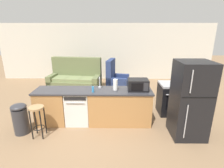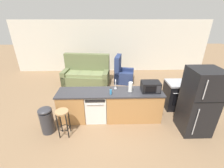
{
  "view_description": "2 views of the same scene",
  "coord_description": "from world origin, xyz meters",
  "px_view_note": "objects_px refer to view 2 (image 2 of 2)",
  "views": [
    {
      "loc": [
        0.67,
        -4.11,
        2.37
      ],
      "look_at": [
        0.62,
        0.15,
        1.01
      ],
      "focal_mm": 28.0,
      "sensor_mm": 36.0,
      "label": 1
    },
    {
      "loc": [
        0.1,
        -3.66,
        2.86
      ],
      "look_at": [
        0.22,
        0.69,
        0.81
      ],
      "focal_mm": 24.0,
      "sensor_mm": 36.0,
      "label": 2
    }
  ],
  "objects_px": {
    "refrigerator": "(199,102)",
    "microwave": "(151,87)",
    "trash_bin": "(47,120)",
    "dishwasher": "(96,106)",
    "armchair": "(122,74)",
    "paper_towel_roll": "(130,87)",
    "soap_bottle": "(111,92)",
    "couch": "(87,74)",
    "stove_range": "(177,95)",
    "kettle": "(187,81)",
    "bar_stool": "(63,118)"
  },
  "relations": [
    {
      "from": "stove_range",
      "to": "soap_bottle",
      "type": "bearing_deg",
      "value": -162.35
    },
    {
      "from": "paper_towel_roll",
      "to": "stove_range",
      "type": "bearing_deg",
      "value": 19.12
    },
    {
      "from": "bar_stool",
      "to": "stove_range",
      "type": "bearing_deg",
      "value": 19.66
    },
    {
      "from": "paper_towel_roll",
      "to": "couch",
      "type": "height_order",
      "value": "couch"
    },
    {
      "from": "refrigerator",
      "to": "microwave",
      "type": "xyz_separation_m",
      "value": [
        -1.08,
        0.55,
        0.18
      ]
    },
    {
      "from": "trash_bin",
      "to": "armchair",
      "type": "relative_size",
      "value": 0.62
    },
    {
      "from": "refrigerator",
      "to": "microwave",
      "type": "relative_size",
      "value": 3.46
    },
    {
      "from": "refrigerator",
      "to": "trash_bin",
      "type": "distance_m",
      "value": 3.88
    },
    {
      "from": "dishwasher",
      "to": "stove_range",
      "type": "relative_size",
      "value": 0.93
    },
    {
      "from": "bar_stool",
      "to": "microwave",
      "type": "bearing_deg",
      "value": 15.98
    },
    {
      "from": "refrigerator",
      "to": "kettle",
      "type": "distance_m",
      "value": 0.99
    },
    {
      "from": "refrigerator",
      "to": "couch",
      "type": "bearing_deg",
      "value": 135.44
    },
    {
      "from": "microwave",
      "to": "trash_bin",
      "type": "relative_size",
      "value": 0.68
    },
    {
      "from": "bar_stool",
      "to": "couch",
      "type": "height_order",
      "value": "couch"
    },
    {
      "from": "dishwasher",
      "to": "refrigerator",
      "type": "height_order",
      "value": "refrigerator"
    },
    {
      "from": "stove_range",
      "to": "trash_bin",
      "type": "height_order",
      "value": "stove_range"
    },
    {
      "from": "stove_range",
      "to": "armchair",
      "type": "xyz_separation_m",
      "value": [
        -1.61,
        2.12,
        -0.1
      ]
    },
    {
      "from": "kettle",
      "to": "microwave",
      "type": "bearing_deg",
      "value": -161.29
    },
    {
      "from": "soap_bottle",
      "to": "paper_towel_roll",
      "type": "bearing_deg",
      "value": 13.04
    },
    {
      "from": "bar_stool",
      "to": "trash_bin",
      "type": "xyz_separation_m",
      "value": [
        -0.47,
        0.14,
        -0.16
      ]
    },
    {
      "from": "stove_range",
      "to": "couch",
      "type": "height_order",
      "value": "couch"
    },
    {
      "from": "bar_stool",
      "to": "armchair",
      "type": "height_order",
      "value": "armchair"
    },
    {
      "from": "paper_towel_roll",
      "to": "couch",
      "type": "xyz_separation_m",
      "value": [
        -1.57,
        2.64,
        -0.64
      ]
    },
    {
      "from": "dishwasher",
      "to": "armchair",
      "type": "xyz_separation_m",
      "value": [
        0.99,
        2.67,
        -0.07
      ]
    },
    {
      "from": "dishwasher",
      "to": "couch",
      "type": "height_order",
      "value": "couch"
    },
    {
      "from": "kettle",
      "to": "bar_stool",
      "type": "relative_size",
      "value": 0.28
    },
    {
      "from": "stove_range",
      "to": "soap_bottle",
      "type": "xyz_separation_m",
      "value": [
        -2.18,
        -0.69,
        0.52
      ]
    },
    {
      "from": "paper_towel_roll",
      "to": "kettle",
      "type": "height_order",
      "value": "paper_towel_roll"
    },
    {
      "from": "dishwasher",
      "to": "paper_towel_roll",
      "type": "xyz_separation_m",
      "value": [
        0.96,
        -0.02,
        0.62
      ]
    },
    {
      "from": "refrigerator",
      "to": "bar_stool",
      "type": "height_order",
      "value": "refrigerator"
    },
    {
      "from": "refrigerator",
      "to": "bar_stool",
      "type": "bearing_deg",
      "value": -178.16
    },
    {
      "from": "paper_towel_roll",
      "to": "trash_bin",
      "type": "distance_m",
      "value": 2.36
    },
    {
      "from": "microwave",
      "to": "kettle",
      "type": "bearing_deg",
      "value": 18.71
    },
    {
      "from": "bar_stool",
      "to": "couch",
      "type": "relative_size",
      "value": 0.35
    },
    {
      "from": "stove_range",
      "to": "armchair",
      "type": "relative_size",
      "value": 0.75
    },
    {
      "from": "bar_stool",
      "to": "trash_bin",
      "type": "bearing_deg",
      "value": 163.89
    },
    {
      "from": "couch",
      "to": "trash_bin",
      "type": "bearing_deg",
      "value": -101.44
    },
    {
      "from": "refrigerator",
      "to": "trash_bin",
      "type": "height_order",
      "value": "refrigerator"
    },
    {
      "from": "microwave",
      "to": "paper_towel_roll",
      "type": "distance_m",
      "value": 0.56
    },
    {
      "from": "stove_range",
      "to": "paper_towel_roll",
      "type": "xyz_separation_m",
      "value": [
        -1.64,
        -0.57,
        0.59
      ]
    },
    {
      "from": "microwave",
      "to": "armchair",
      "type": "bearing_deg",
      "value": 101.16
    },
    {
      "from": "kettle",
      "to": "refrigerator",
      "type": "bearing_deg",
      "value": -99.85
    },
    {
      "from": "soap_bottle",
      "to": "bar_stool",
      "type": "height_order",
      "value": "soap_bottle"
    },
    {
      "from": "kettle",
      "to": "couch",
      "type": "xyz_separation_m",
      "value": [
        -3.38,
        2.19,
        -0.59
      ]
    },
    {
      "from": "dishwasher",
      "to": "bar_stool",
      "type": "bearing_deg",
      "value": -139.72
    },
    {
      "from": "paper_towel_roll",
      "to": "armchair",
      "type": "xyz_separation_m",
      "value": [
        0.03,
        2.69,
        -0.69
      ]
    },
    {
      "from": "couch",
      "to": "bar_stool",
      "type": "bearing_deg",
      "value": -92.83
    },
    {
      "from": "soap_bottle",
      "to": "refrigerator",
      "type": "bearing_deg",
      "value": -10.48
    },
    {
      "from": "paper_towel_roll",
      "to": "soap_bottle",
      "type": "height_order",
      "value": "paper_towel_roll"
    },
    {
      "from": "refrigerator",
      "to": "soap_bottle",
      "type": "height_order",
      "value": "refrigerator"
    }
  ]
}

